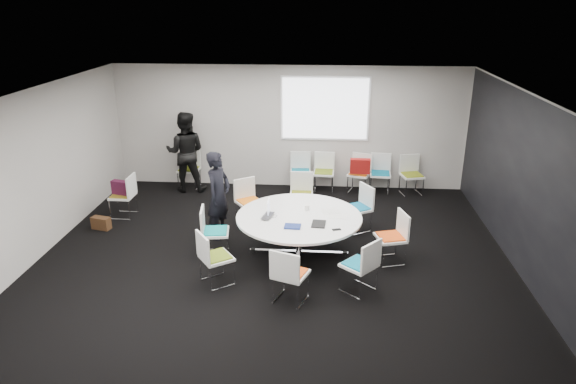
# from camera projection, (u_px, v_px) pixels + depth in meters

# --- Properties ---
(room_shell) EXTENTS (8.08, 7.08, 2.88)m
(room_shell) POSITION_uv_depth(u_px,v_px,m) (280.00, 178.00, 8.44)
(room_shell) COLOR black
(room_shell) RESTS_ON ground
(conference_table) EXTENTS (2.13, 2.13, 0.73)m
(conference_table) POSITION_uv_depth(u_px,v_px,m) (299.00, 227.00, 8.73)
(conference_table) COLOR silver
(conference_table) RESTS_ON ground
(projection_screen) EXTENTS (1.90, 0.03, 1.35)m
(projection_screen) POSITION_uv_depth(u_px,v_px,m) (325.00, 109.00, 11.46)
(projection_screen) COLOR white
(projection_screen) RESTS_ON room_shell
(chair_ring_a) EXTENTS (0.56, 0.56, 0.88)m
(chair_ring_a) POSITION_uv_depth(u_px,v_px,m) (390.00, 247.00, 8.58)
(chair_ring_a) COLOR silver
(chair_ring_a) RESTS_ON ground
(chair_ring_b) EXTENTS (0.62, 0.63, 0.88)m
(chair_ring_b) POSITION_uv_depth(u_px,v_px,m) (357.00, 217.00, 9.76)
(chair_ring_b) COLOR silver
(chair_ring_b) RESTS_ON ground
(chair_ring_c) EXTENTS (0.47, 0.45, 0.88)m
(chair_ring_c) POSITION_uv_depth(u_px,v_px,m) (301.00, 203.00, 10.41)
(chair_ring_c) COLOR silver
(chair_ring_c) RESTS_ON ground
(chair_ring_d) EXTENTS (0.64, 0.63, 0.88)m
(chair_ring_d) POSITION_uv_depth(u_px,v_px,m) (249.00, 210.00, 10.06)
(chair_ring_d) COLOR silver
(chair_ring_d) RESTS_ON ground
(chair_ring_e) EXTENTS (0.51, 0.52, 0.88)m
(chair_ring_e) POSITION_uv_depth(u_px,v_px,m) (215.00, 241.00, 8.78)
(chair_ring_e) COLOR silver
(chair_ring_e) RESTS_ON ground
(chair_ring_f) EXTENTS (0.63, 0.63, 0.88)m
(chair_ring_f) POSITION_uv_depth(u_px,v_px,m) (216.00, 267.00, 7.92)
(chair_ring_f) COLOR silver
(chair_ring_f) RESTS_ON ground
(chair_ring_g) EXTENTS (0.59, 0.58, 0.88)m
(chair_ring_g) POSITION_uv_depth(u_px,v_px,m) (290.00, 284.00, 7.45)
(chair_ring_g) COLOR silver
(chair_ring_g) RESTS_ON ground
(chair_ring_h) EXTENTS (0.64, 0.64, 0.88)m
(chair_ring_h) POSITION_uv_depth(u_px,v_px,m) (359.00, 275.00, 7.70)
(chair_ring_h) COLOR silver
(chair_ring_h) RESTS_ON ground
(chair_back_a) EXTENTS (0.49, 0.48, 0.88)m
(chair_back_a) POSITION_uv_depth(u_px,v_px,m) (300.00, 179.00, 11.78)
(chair_back_a) COLOR silver
(chair_back_a) RESTS_ON ground
(chair_back_b) EXTENTS (0.48, 0.47, 0.88)m
(chair_back_b) POSITION_uv_depth(u_px,v_px,m) (324.00, 180.00, 11.74)
(chair_back_b) COLOR silver
(chair_back_b) RESTS_ON ground
(chair_back_c) EXTENTS (0.58, 0.57, 0.88)m
(chair_back_c) POSITION_uv_depth(u_px,v_px,m) (359.00, 181.00, 11.66)
(chair_back_c) COLOR silver
(chair_back_c) RESTS_ON ground
(chair_back_d) EXTENTS (0.49, 0.48, 0.88)m
(chair_back_d) POSITION_uv_depth(u_px,v_px,m) (380.00, 181.00, 11.66)
(chair_back_d) COLOR silver
(chair_back_d) RESTS_ON ground
(chair_back_e) EXTENTS (0.55, 0.54, 0.88)m
(chair_back_e) POSITION_uv_depth(u_px,v_px,m) (411.00, 182.00, 11.56)
(chair_back_e) COLOR silver
(chair_back_e) RESTS_ON ground
(chair_spare_left) EXTENTS (0.46, 0.47, 0.88)m
(chair_spare_left) POSITION_uv_depth(u_px,v_px,m) (124.00, 204.00, 10.37)
(chair_spare_left) COLOR silver
(chair_spare_left) RESTS_ON ground
(chair_person_back) EXTENTS (0.49, 0.48, 0.88)m
(chair_person_back) POSITION_uv_depth(u_px,v_px,m) (189.00, 176.00, 11.95)
(chair_person_back) COLOR silver
(chair_person_back) RESTS_ON ground
(person_main) EXTENTS (0.57, 0.69, 1.64)m
(person_main) POSITION_uv_depth(u_px,v_px,m) (219.00, 195.00, 9.31)
(person_main) COLOR black
(person_main) RESTS_ON ground
(person_back) EXTENTS (0.94, 0.76, 1.83)m
(person_back) POSITION_uv_depth(u_px,v_px,m) (186.00, 152.00, 11.57)
(person_back) COLOR black
(person_back) RESTS_ON ground
(laptop) EXTENTS (0.30, 0.39, 0.03)m
(laptop) POSITION_uv_depth(u_px,v_px,m) (271.00, 216.00, 8.59)
(laptop) COLOR #333338
(laptop) RESTS_ON conference_table
(laptop_lid) EXTENTS (0.03, 0.30, 0.22)m
(laptop_lid) POSITION_uv_depth(u_px,v_px,m) (269.00, 206.00, 8.70)
(laptop_lid) COLOR silver
(laptop_lid) RESTS_ON conference_table
(notebook_black) EXTENTS (0.24, 0.32, 0.02)m
(notebook_black) POSITION_uv_depth(u_px,v_px,m) (319.00, 224.00, 8.32)
(notebook_black) COLOR black
(notebook_black) RESTS_ON conference_table
(tablet_folio) EXTENTS (0.27, 0.21, 0.03)m
(tablet_folio) POSITION_uv_depth(u_px,v_px,m) (293.00, 226.00, 8.22)
(tablet_folio) COLOR navy
(tablet_folio) RESTS_ON conference_table
(papers_right) EXTENTS (0.34, 0.28, 0.00)m
(papers_right) POSITION_uv_depth(u_px,v_px,m) (331.00, 211.00, 8.83)
(papers_right) COLOR white
(papers_right) RESTS_ON conference_table
(papers_front) EXTENTS (0.31, 0.23, 0.00)m
(papers_front) POSITION_uv_depth(u_px,v_px,m) (338.00, 216.00, 8.63)
(papers_front) COLOR white
(papers_front) RESTS_ON conference_table
(cup) EXTENTS (0.08, 0.08, 0.09)m
(cup) POSITION_uv_depth(u_px,v_px,m) (307.00, 208.00, 8.87)
(cup) COLOR white
(cup) RESTS_ON conference_table
(phone) EXTENTS (0.15, 0.11, 0.01)m
(phone) POSITION_uv_depth(u_px,v_px,m) (337.00, 230.00, 8.13)
(phone) COLOR black
(phone) RESTS_ON conference_table
(maroon_bag) EXTENTS (0.42, 0.24, 0.28)m
(maroon_bag) POSITION_uv_depth(u_px,v_px,m) (122.00, 188.00, 10.25)
(maroon_bag) COLOR #411128
(maroon_bag) RESTS_ON chair_spare_left
(brown_bag) EXTENTS (0.39, 0.24, 0.24)m
(brown_bag) POSITION_uv_depth(u_px,v_px,m) (101.00, 223.00, 9.86)
(brown_bag) COLOR #3A2312
(brown_bag) RESTS_ON ground
(red_jacket) EXTENTS (0.44, 0.17, 0.36)m
(red_jacket) POSITION_uv_depth(u_px,v_px,m) (360.00, 166.00, 11.30)
(red_jacket) COLOR maroon
(red_jacket) RESTS_ON chair_back_c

